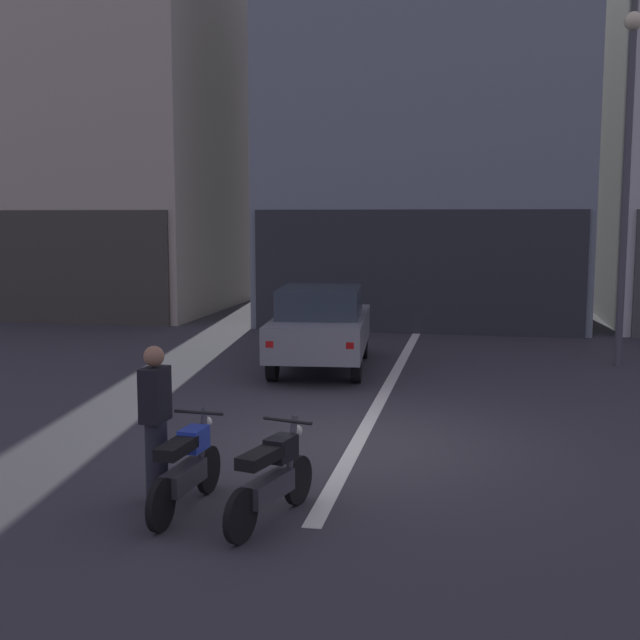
% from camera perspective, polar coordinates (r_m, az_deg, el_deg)
% --- Properties ---
extents(ground_plane, '(120.00, 120.00, 0.00)m').
position_cam_1_polar(ground_plane, '(10.93, 2.60, -8.73)').
color(ground_plane, '#333338').
extents(lane_centre_line, '(0.20, 18.00, 0.01)m').
position_cam_1_polar(lane_centre_line, '(16.74, 5.65, -3.12)').
color(lane_centre_line, silver).
rests_on(lane_centre_line, ground).
extents(building_corner_left, '(10.58, 8.62, 12.16)m').
position_cam_1_polar(building_corner_left, '(28.77, -17.29, 13.04)').
color(building_corner_left, '#B2A893').
rests_on(building_corner_left, ground).
extents(building_mid_block, '(8.86, 8.70, 12.86)m').
position_cam_1_polar(building_mid_block, '(25.53, 7.67, 14.87)').
color(building_mid_block, gray).
rests_on(building_mid_block, ground).
extents(car_grey_crossing_near, '(2.13, 4.24, 1.64)m').
position_cam_1_polar(car_grey_crossing_near, '(16.03, 0.07, -0.35)').
color(car_grey_crossing_near, black).
rests_on(car_grey_crossing_near, ground).
extents(street_lamp, '(0.36, 0.36, 6.96)m').
position_cam_1_polar(street_lamp, '(17.41, 20.81, 10.78)').
color(street_lamp, '#47474C').
rests_on(street_lamp, ground).
extents(motorcycle_blue_row_leftmost, '(0.55, 1.67, 0.98)m').
position_cam_1_polar(motorcycle_blue_row_leftmost, '(8.57, -9.38, -10.17)').
color(motorcycle_blue_row_leftmost, black).
rests_on(motorcycle_blue_row_leftmost, ground).
extents(motorcycle_black_row_left_mid, '(0.61, 1.63, 0.98)m').
position_cam_1_polar(motorcycle_black_row_left_mid, '(8.16, -3.41, -10.99)').
color(motorcycle_black_row_left_mid, black).
rests_on(motorcycle_black_row_left_mid, ground).
extents(person_by_motorcycles, '(0.24, 0.37, 1.67)m').
position_cam_1_polar(person_by_motorcycles, '(8.82, -11.49, -7.03)').
color(person_by_motorcycles, '#23232D').
rests_on(person_by_motorcycles, ground).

